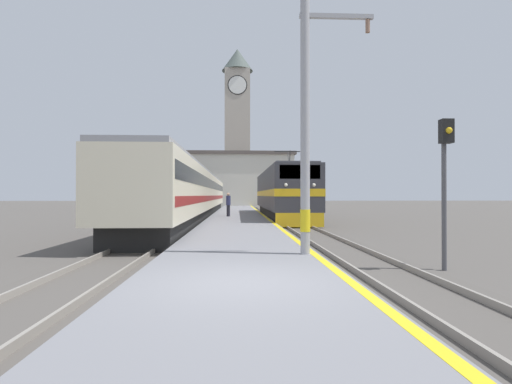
{
  "coord_description": "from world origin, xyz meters",
  "views": [
    {
      "loc": [
        -0.08,
        -7.33,
        1.9
      ],
      "look_at": [
        1.28,
        21.34,
        2.13
      ],
      "focal_mm": 28.0,
      "sensor_mm": 36.0,
      "label": 1
    }
  ],
  "objects_px": {
    "locomotive_train": "(281,194)",
    "signal_post": "(445,169)",
    "person_on_platform": "(228,204)",
    "clock_tower": "(237,122)",
    "passenger_train": "(196,194)",
    "catenary_mast": "(307,122)"
  },
  "relations": [
    {
      "from": "catenary_mast",
      "to": "clock_tower",
      "type": "bearing_deg",
      "value": 91.74
    },
    {
      "from": "locomotive_train",
      "to": "passenger_train",
      "type": "height_order",
      "value": "locomotive_train"
    },
    {
      "from": "clock_tower",
      "to": "person_on_platform",
      "type": "bearing_deg",
      "value": -90.97
    },
    {
      "from": "locomotive_train",
      "to": "person_on_platform",
      "type": "bearing_deg",
      "value": -154.8
    },
    {
      "from": "passenger_train",
      "to": "signal_post",
      "type": "relative_size",
      "value": 11.18
    },
    {
      "from": "locomotive_train",
      "to": "catenary_mast",
      "type": "bearing_deg",
      "value": -94.48
    },
    {
      "from": "person_on_platform",
      "to": "passenger_train",
      "type": "bearing_deg",
      "value": 127.29
    },
    {
      "from": "person_on_platform",
      "to": "locomotive_train",
      "type": "bearing_deg",
      "value": 25.2
    },
    {
      "from": "passenger_train",
      "to": "clock_tower",
      "type": "height_order",
      "value": "clock_tower"
    },
    {
      "from": "catenary_mast",
      "to": "clock_tower",
      "type": "distance_m",
      "value": 61.75
    },
    {
      "from": "passenger_train",
      "to": "signal_post",
      "type": "bearing_deg",
      "value": -69.99
    },
    {
      "from": "person_on_platform",
      "to": "signal_post",
      "type": "relative_size",
      "value": 0.47
    },
    {
      "from": "person_on_platform",
      "to": "signal_post",
      "type": "distance_m",
      "value": 21.0
    },
    {
      "from": "locomotive_train",
      "to": "person_on_platform",
      "type": "relative_size",
      "value": 10.8
    },
    {
      "from": "passenger_train",
      "to": "catenary_mast",
      "type": "height_order",
      "value": "catenary_mast"
    },
    {
      "from": "catenary_mast",
      "to": "signal_post",
      "type": "relative_size",
      "value": 1.91
    },
    {
      "from": "person_on_platform",
      "to": "clock_tower",
      "type": "bearing_deg",
      "value": 89.03
    },
    {
      "from": "clock_tower",
      "to": "signal_post",
      "type": "xyz_separation_m",
      "value": [
        5.18,
        -61.62,
        -12.42
      ]
    },
    {
      "from": "locomotive_train",
      "to": "signal_post",
      "type": "xyz_separation_m",
      "value": [
        1.67,
        -22.1,
        0.54
      ]
    },
    {
      "from": "clock_tower",
      "to": "signal_post",
      "type": "bearing_deg",
      "value": -85.2
    },
    {
      "from": "passenger_train",
      "to": "signal_post",
      "type": "distance_m",
      "value": 25.27
    },
    {
      "from": "clock_tower",
      "to": "catenary_mast",
      "type": "bearing_deg",
      "value": -88.26
    }
  ]
}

